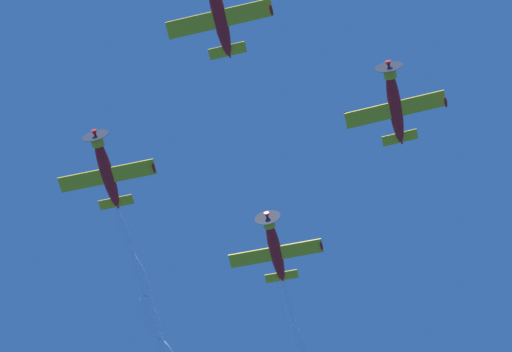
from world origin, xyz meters
name	(u,v)px	position (x,y,z in m)	size (l,w,h in m)	color
airplane_lead	(219,13)	(4.81, -0.72, 80.35)	(8.56, 9.47, 2.94)	red
airplane_left_wingman	(395,104)	(-1.55, 16.90, 80.53)	(8.56, 9.46, 2.87)	red
airplane_right_wingman	(106,170)	(-12.71, -9.13, 79.45)	(8.55, 9.48, 2.79)	red
airplane_slot_tail	(275,248)	(-18.73, 8.51, 78.76)	(8.57, 9.48, 2.66)	red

